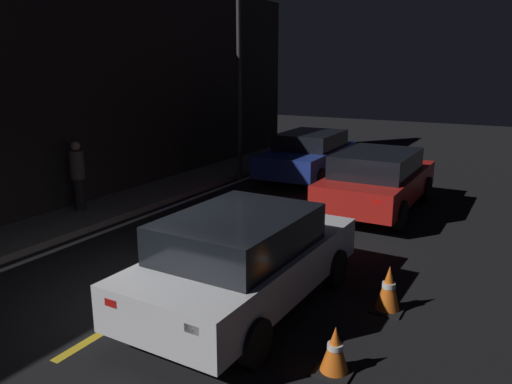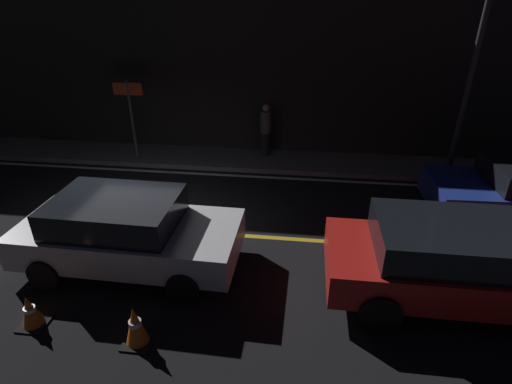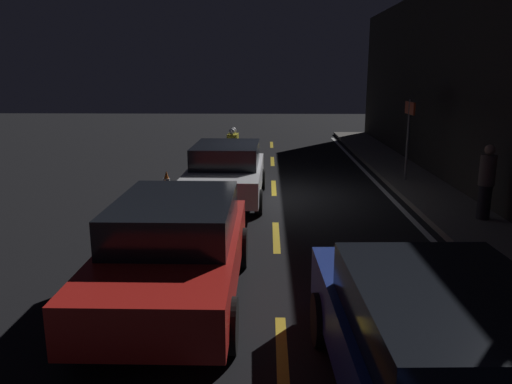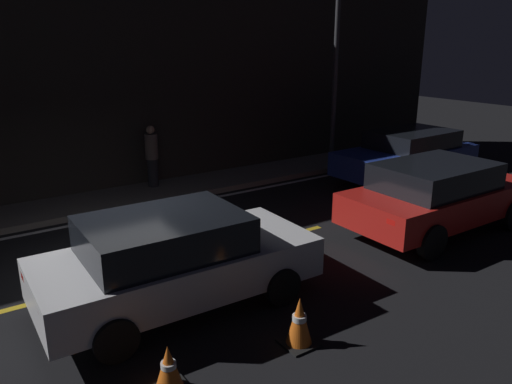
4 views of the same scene
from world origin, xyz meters
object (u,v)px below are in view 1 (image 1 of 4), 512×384
at_px(traffic_cone_near, 335,350).
at_px(street_lamp, 239,76).
at_px(sedan_blue, 309,154).
at_px(pedestrian, 78,175).
at_px(taxi_red, 378,179).
at_px(sedan_white, 245,257).
at_px(traffic_cone_mid, 389,289).

xyz_separation_m(traffic_cone_near, street_lamp, (8.30, 6.33, 2.95)).
bearing_deg(sedan_blue, traffic_cone_near, 23.20).
distance_m(pedestrian, street_lamp, 5.86).
bearing_deg(traffic_cone_near, taxi_red, 12.37).
bearing_deg(street_lamp, traffic_cone_near, -142.69).
bearing_deg(taxi_red, traffic_cone_near, -167.55).
xyz_separation_m(taxi_red, pedestrian, (-3.89, 6.14, 0.17)).
distance_m(traffic_cone_near, street_lamp, 10.84).
height_order(taxi_red, traffic_cone_near, taxi_red).
bearing_deg(pedestrian, sedan_white, -109.77).
bearing_deg(taxi_red, sedan_blue, 48.79).
relative_size(sedan_white, taxi_red, 0.96).
relative_size(taxi_red, traffic_cone_mid, 6.31).
distance_m(taxi_red, traffic_cone_mid, 5.38).
height_order(sedan_white, street_lamp, street_lamp).
height_order(sedan_white, taxi_red, taxi_red).
bearing_deg(pedestrian, taxi_red, -57.68).
bearing_deg(traffic_cone_mid, street_lamp, 45.04).
bearing_deg(sedan_blue, sedan_white, 15.48).
distance_m(sedan_blue, traffic_cone_near, 10.59).
xyz_separation_m(sedan_blue, traffic_cone_mid, (-7.72, -4.64, -0.45)).
bearing_deg(sedan_white, traffic_cone_mid, -63.80).
distance_m(traffic_cone_mid, street_lamp, 9.57).
bearing_deg(sedan_white, sedan_blue, 18.49).
relative_size(sedan_white, traffic_cone_mid, 6.09).
distance_m(sedan_white, street_lamp, 8.99).
bearing_deg(traffic_cone_near, sedan_white, 62.09).
bearing_deg(sedan_white, taxi_red, -1.54).
bearing_deg(street_lamp, taxi_red, -105.75).
bearing_deg(sedan_white, pedestrian, 71.21).
relative_size(taxi_red, street_lamp, 0.77).
distance_m(sedan_white, taxi_red, 6.00).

